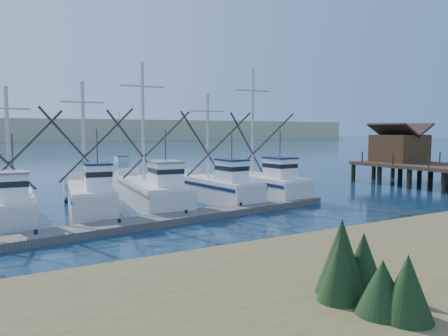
{
  "coord_description": "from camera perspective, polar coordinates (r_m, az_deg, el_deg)",
  "views": [
    {
      "loc": [
        -13.9,
        -15.77,
        5.03
      ],
      "look_at": [
        -0.19,
        8.0,
        2.65
      ],
      "focal_mm": 35.0,
      "sensor_mm": 36.0,
      "label": 1
    }
  ],
  "objects": [
    {
      "name": "ground",
      "position": [
        21.62,
        11.23,
        -8.59
      ],
      "size": [
        500.0,
        500.0,
        0.0
      ],
      "primitive_type": "plane",
      "color": "#0B1D34",
      "rests_on": "ground"
    },
    {
      "name": "floating_dock",
      "position": [
        22.83,
        -13.51,
        -7.41
      ],
      "size": [
        28.7,
        5.74,
        0.38
      ],
      "primitive_type": "cube",
      "rotation": [
        0.0,
        0.0,
        0.13
      ],
      "color": "#605A56",
      "rests_on": "ground"
    },
    {
      "name": "timber_pier",
      "position": [
        42.97,
        25.6,
        1.19
      ],
      "size": [
        7.0,
        20.0,
        8.0
      ],
      "color": "black",
      "rests_on": "ground"
    },
    {
      "name": "dune_ridge",
      "position": [
        226.2,
        -26.54,
        4.43
      ],
      "size": [
        360.0,
        60.0,
        10.0
      ],
      "primitive_type": "cube",
      "color": "tan",
      "rests_on": "ground"
    },
    {
      "name": "trawler_fleet",
      "position": [
        27.65,
        -14.76,
        -3.6
      ],
      "size": [
        28.07,
        9.57,
        9.7
      ],
      "color": "silver",
      "rests_on": "ground"
    },
    {
      "name": "sailboat_near",
      "position": [
        72.69,
        -13.29,
        1.25
      ],
      "size": [
        2.65,
        5.87,
        8.1
      ],
      "rotation": [
        0.0,
        0.0,
        -0.18
      ],
      "color": "silver",
      "rests_on": "ground"
    },
    {
      "name": "flying_gull",
      "position": [
        41.28,
        23.33,
        11.1
      ],
      "size": [
        1.15,
        0.21,
        0.21
      ],
      "color": "white",
      "rests_on": "ground"
    }
  ]
}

